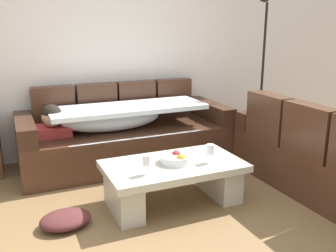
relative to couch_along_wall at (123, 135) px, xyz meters
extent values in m
plane|color=brown|center=(-0.21, -1.62, -0.33)|extent=(14.00, 14.00, 0.00)
cube|color=silver|center=(-0.21, 0.53, 1.02)|extent=(9.00, 0.10, 2.70)
cube|color=#42271A|center=(0.04, -0.02, -0.12)|extent=(2.33, 0.92, 0.42)
cube|color=#42271A|center=(-0.70, 0.36, 0.32)|extent=(0.46, 0.16, 0.46)
cube|color=#42271A|center=(-0.21, 0.36, 0.32)|extent=(0.46, 0.16, 0.46)
cube|color=#42271A|center=(0.28, 0.36, 0.32)|extent=(0.46, 0.16, 0.46)
cube|color=#42271A|center=(0.78, 0.36, 0.32)|extent=(0.46, 0.16, 0.46)
cube|color=#351F15|center=(-1.04, -0.02, 0.19)|extent=(0.18, 0.92, 0.20)
cube|color=#351F15|center=(1.11, -0.02, 0.19)|extent=(0.18, 0.92, 0.20)
cube|color=#B23838|center=(-0.77, -0.03, 0.14)|extent=(0.36, 0.28, 0.11)
sphere|color=tan|center=(-0.77, -0.07, 0.30)|extent=(0.21, 0.21, 0.21)
sphere|color=black|center=(-0.77, -0.07, 0.33)|extent=(0.20, 0.20, 0.20)
ellipsoid|color=silver|center=(-0.15, -0.07, 0.23)|extent=(1.10, 0.44, 0.28)
cube|color=silver|center=(0.04, -0.09, 0.33)|extent=(1.70, 0.60, 0.05)
cube|color=silver|center=(0.04, -0.46, -0.10)|extent=(1.44, 0.04, 0.38)
cube|color=#42271A|center=(1.59, -1.58, -0.12)|extent=(0.92, 2.02, 0.42)
cube|color=#42271A|center=(1.21, -1.58, 0.32)|extent=(0.16, 0.52, 0.46)
cube|color=#42271A|center=(1.21, -1.02, 0.32)|extent=(0.16, 0.52, 0.46)
cube|color=#351F15|center=(1.59, -0.65, 0.19)|extent=(0.92, 0.18, 0.20)
cube|color=#2D6660|center=(1.60, -0.92, 0.14)|extent=(0.28, 0.36, 0.11)
sphere|color=#936B4C|center=(1.64, -0.92, 0.30)|extent=(0.21, 0.21, 0.21)
sphere|color=#CCB793|center=(1.64, -0.92, 0.33)|extent=(0.20, 0.20, 0.20)
cube|color=#BCB8A8|center=(0.10, -1.17, 0.02)|extent=(1.20, 0.68, 0.06)
cube|color=#BCB8A8|center=(-0.36, -1.17, -0.17)|extent=(0.20, 0.54, 0.32)
cube|color=#BCB8A8|center=(0.56, -1.17, -0.17)|extent=(0.20, 0.54, 0.32)
cylinder|color=silver|center=(0.12, -1.16, 0.08)|extent=(0.28, 0.28, 0.07)
sphere|color=orange|center=(0.13, -1.25, 0.11)|extent=(0.08, 0.08, 0.08)
sphere|color=#AC2528|center=(0.14, -1.14, 0.11)|extent=(0.08, 0.08, 0.08)
cylinder|color=silver|center=(-0.21, -1.32, 0.05)|extent=(0.06, 0.06, 0.01)
cylinder|color=silver|center=(-0.21, -1.32, 0.09)|extent=(0.01, 0.01, 0.07)
cylinder|color=silver|center=(-0.21, -1.32, 0.17)|extent=(0.07, 0.07, 0.08)
cylinder|color=silver|center=(0.39, -1.29, 0.05)|extent=(0.06, 0.06, 0.01)
cylinder|color=silver|center=(0.39, -1.29, 0.09)|extent=(0.01, 0.01, 0.07)
cylinder|color=silver|center=(0.39, -1.29, 0.17)|extent=(0.07, 0.07, 0.08)
cylinder|color=black|center=(1.94, 0.06, -0.32)|extent=(0.28, 0.28, 0.02)
cylinder|color=black|center=(1.94, 0.06, 0.59)|extent=(0.03, 0.03, 1.80)
ellipsoid|color=#4C2323|center=(-0.85, -1.20, -0.27)|extent=(0.42, 0.34, 0.12)
camera|label=1|loc=(-1.17, -3.93, 1.20)|focal=39.74mm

